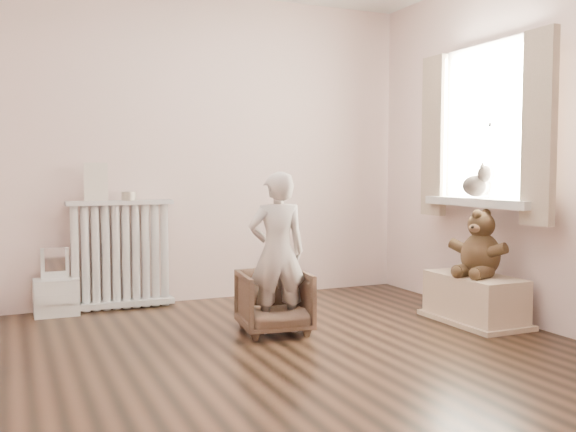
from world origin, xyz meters
name	(u,v)px	position (x,y,z in m)	size (l,w,h in m)	color
floor	(295,352)	(0.00, 0.00, 0.00)	(3.60, 3.60, 0.01)	black
back_wall	(209,148)	(0.00, 1.80, 1.30)	(3.60, 0.02, 2.60)	white
front_wall	(512,113)	(0.00, -1.80, 1.30)	(3.60, 0.02, 2.60)	white
right_wall	(526,143)	(1.80, 0.00, 1.30)	(0.02, 3.60, 2.60)	white
window	(493,125)	(1.76, 0.30, 1.45)	(0.03, 0.90, 1.10)	white
window_sill	(481,202)	(1.67, 0.30, 0.87)	(0.22, 1.10, 0.06)	silver
curtain_left	(539,128)	(1.65, -0.27, 1.39)	(0.06, 0.26, 1.30)	#C6B397
curtain_right	(434,136)	(1.65, 0.87, 1.39)	(0.06, 0.26, 1.30)	#C6B397
radiator	(121,261)	(-0.77, 1.68, 0.39)	(0.83, 0.16, 0.87)	silver
paper_doll	(96,182)	(-0.95, 1.68, 1.02)	(0.18, 0.02, 0.30)	beige
tin_a	(129,196)	(-0.70, 1.68, 0.90)	(0.11, 0.11, 0.07)	#A59E8C
toy_vanity	(56,280)	(-1.27, 1.65, 0.28)	(0.33, 0.23, 0.51)	silver
armchair	(274,302)	(0.06, 0.48, 0.21)	(0.46, 0.47, 0.43)	brown
child	(277,252)	(0.06, 0.43, 0.56)	(0.39, 0.26, 1.08)	beige
toy_bench	(475,295)	(1.52, 0.18, 0.20)	(0.39, 0.74, 0.35)	beige
teddy_bear	(481,231)	(1.53, 0.14, 0.67)	(0.39, 0.30, 0.48)	#372616
plush_cat	(476,185)	(1.66, 0.35, 1.00)	(0.18, 0.30, 0.25)	#6E635C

